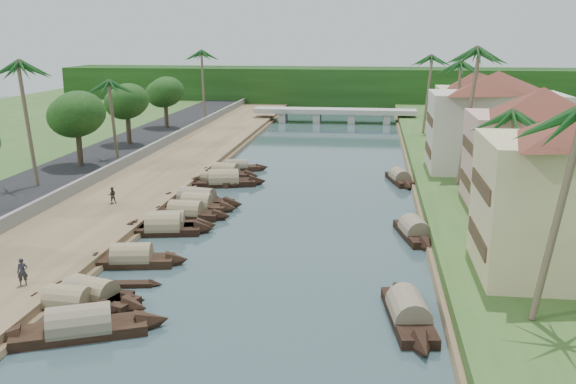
# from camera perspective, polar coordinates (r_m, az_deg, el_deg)

# --- Properties ---
(ground) EXTENTS (220.00, 220.00, 0.00)m
(ground) POSITION_cam_1_polar(r_m,az_deg,el_deg) (42.75, -1.79, -6.65)
(ground) COLOR #32474C
(ground) RESTS_ON ground
(left_bank) EXTENTS (10.00, 180.00, 0.80)m
(left_bank) POSITION_cam_1_polar(r_m,az_deg,el_deg) (65.28, -12.90, 0.60)
(left_bank) COLOR brown
(left_bank) RESTS_ON ground
(right_bank) EXTENTS (16.00, 180.00, 1.20)m
(right_bank) POSITION_cam_1_polar(r_m,az_deg,el_deg) (62.47, 18.79, -0.20)
(right_bank) COLOR #2F5421
(right_bank) RESTS_ON ground
(road) EXTENTS (8.00, 180.00, 1.40)m
(road) POSITION_cam_1_polar(r_m,az_deg,el_deg) (68.62, -19.59, 1.04)
(road) COLOR black
(road) RESTS_ON ground
(retaining_wall) EXTENTS (0.40, 180.00, 1.10)m
(retaining_wall) POSITION_cam_1_polar(r_m,az_deg,el_deg) (66.65, -16.34, 1.49)
(retaining_wall) COLOR slate
(retaining_wall) RESTS_ON left_bank
(treeline) EXTENTS (120.00, 14.00, 8.00)m
(treeline) POSITION_cam_1_polar(r_m,az_deg,el_deg) (140.09, 4.87, 9.31)
(treeline) COLOR black
(treeline) RESTS_ON ground
(bridge) EXTENTS (28.00, 4.00, 2.40)m
(bridge) POSITION_cam_1_polar(r_m,az_deg,el_deg) (112.48, 4.15, 7.05)
(bridge) COLOR #A09F96
(bridge) RESTS_ON ground
(building_mid) EXTENTS (14.11, 14.11, 9.70)m
(building_mid) POSITION_cam_1_polar(r_m,az_deg,el_deg) (55.88, 21.38, 3.80)
(building_mid) COLOR tan
(building_mid) RESTS_ON right_bank
(building_far) EXTENTS (15.59, 15.59, 10.20)m
(building_far) POSITION_cam_1_polar(r_m,az_deg,el_deg) (69.18, 17.91, 6.06)
(building_far) COLOR beige
(building_far) RESTS_ON right_bank
(building_distant) EXTENTS (12.62, 12.62, 9.20)m
(building_distant) POSITION_cam_1_polar(r_m,az_deg,el_deg) (89.00, 16.30, 7.44)
(building_distant) COLOR beige
(building_distant) RESTS_ON right_bank
(sampan_0) EXTENTS (9.25, 5.49, 2.41)m
(sampan_0) POSITION_cam_1_polar(r_m,az_deg,el_deg) (34.99, -18.04, -11.45)
(sampan_0) COLOR black
(sampan_0) RESTS_ON ground
(sampan_1) EXTENTS (6.94, 2.09, 2.06)m
(sampan_1) POSITION_cam_1_polar(r_m,az_deg,el_deg) (38.10, -18.95, -9.41)
(sampan_1) COLOR black
(sampan_1) RESTS_ON ground
(sampan_2) EXTENTS (8.09, 4.02, 2.12)m
(sampan_2) POSITION_cam_1_polar(r_m,az_deg,el_deg) (38.86, -17.02, -8.79)
(sampan_2) COLOR black
(sampan_2) RESTS_ON ground
(sampan_3) EXTENTS (7.31, 1.82, 1.99)m
(sampan_3) POSITION_cam_1_polar(r_m,az_deg,el_deg) (38.98, -17.47, -8.76)
(sampan_3) COLOR black
(sampan_3) RESTS_ON ground
(sampan_4) EXTENTS (7.85, 2.98, 2.19)m
(sampan_4) POSITION_cam_1_polar(r_m,az_deg,el_deg) (44.10, -13.70, -5.83)
(sampan_4) COLOR black
(sampan_4) RESTS_ON ground
(sampan_5) EXTENTS (8.10, 3.37, 2.48)m
(sampan_5) POSITION_cam_1_polar(r_m,az_deg,el_deg) (50.46, -10.98, -3.17)
(sampan_5) COLOR black
(sampan_5) RESTS_ON ground
(sampan_6) EXTENTS (8.02, 3.51, 2.32)m
(sampan_6) POSITION_cam_1_polar(r_m,az_deg,el_deg) (51.12, -10.67, -2.94)
(sampan_6) COLOR black
(sampan_6) RESTS_ON ground
(sampan_7) EXTENTS (8.07, 2.11, 2.14)m
(sampan_7) POSITION_cam_1_polar(r_m,az_deg,el_deg) (54.35, -9.08, -1.86)
(sampan_7) COLOR black
(sampan_7) RESTS_ON ground
(sampan_8) EXTENTS (7.39, 2.17, 2.27)m
(sampan_8) POSITION_cam_1_polar(r_m,az_deg,el_deg) (56.53, -8.08, -1.21)
(sampan_8) COLOR black
(sampan_8) RESTS_ON ground
(sampan_9) EXTENTS (9.30, 3.35, 2.30)m
(sampan_9) POSITION_cam_1_polar(r_m,az_deg,el_deg) (58.45, -8.10, -0.71)
(sampan_9) COLOR black
(sampan_9) RESTS_ON ground
(sampan_10) EXTENTS (6.41, 3.19, 1.80)m
(sampan_10) POSITION_cam_1_polar(r_m,az_deg,el_deg) (65.80, -6.75, 0.96)
(sampan_10) COLOR black
(sampan_10) RESTS_ON ground
(sampan_11) EXTENTS (9.15, 4.27, 2.52)m
(sampan_11) POSITION_cam_1_polar(r_m,az_deg,el_deg) (65.41, -5.76, 0.93)
(sampan_11) COLOR black
(sampan_11) RESTS_ON ground
(sampan_12) EXTENTS (7.59, 3.45, 1.84)m
(sampan_12) POSITION_cam_1_polar(r_m,az_deg,el_deg) (72.33, -4.64, 2.19)
(sampan_12) COLOR black
(sampan_12) RESTS_ON ground
(sampan_13) EXTENTS (8.01, 3.19, 2.16)m
(sampan_13) POSITION_cam_1_polar(r_m,az_deg,el_deg) (69.57, -5.58, 1.71)
(sampan_13) COLOR black
(sampan_13) RESTS_ON ground
(sampan_14) EXTENTS (3.03, 9.62, 2.28)m
(sampan_14) POSITION_cam_1_polar(r_m,az_deg,el_deg) (35.55, 10.64, -10.57)
(sampan_14) COLOR black
(sampan_14) RESTS_ON ground
(sampan_15) EXTENTS (3.44, 8.40, 2.21)m
(sampan_15) POSITION_cam_1_polar(r_m,az_deg,el_deg) (49.57, 11.19, -3.50)
(sampan_15) COLOR black
(sampan_15) RESTS_ON ground
(sampan_16) EXTENTS (3.34, 8.22, 2.01)m
(sampan_16) POSITION_cam_1_polar(r_m,az_deg,el_deg) (67.59, 9.90, 1.20)
(sampan_16) COLOR black
(sampan_16) RESTS_ON ground
(canoe_1) EXTENTS (4.64, 1.50, 0.74)m
(canoe_1) POSITION_cam_1_polar(r_m,az_deg,el_deg) (40.76, -14.28, -8.00)
(canoe_1) COLOR black
(canoe_1) RESTS_ON ground
(canoe_2) EXTENTS (5.65, 4.33, 0.91)m
(canoe_2) POSITION_cam_1_polar(r_m,az_deg,el_deg) (61.49, -7.88, -0.28)
(canoe_2) COLOR black
(canoe_2) RESTS_ON ground
(palm_0) EXTENTS (3.20, 3.20, 11.84)m
(palm_0) POSITION_cam_1_polar(r_m,az_deg,el_deg) (32.04, 22.88, 6.12)
(palm_0) COLOR #72644C
(palm_0) RESTS_ON ground
(palm_1) EXTENTS (3.20, 3.20, 10.02)m
(palm_1) POSITION_cam_1_polar(r_m,az_deg,el_deg) (47.23, 19.12, 6.41)
(palm_1) COLOR #72644C
(palm_1) RESTS_ON ground
(palm_2) EXTENTS (3.20, 3.20, 13.98)m
(palm_2) POSITION_cam_1_polar(r_m,az_deg,el_deg) (61.24, 15.78, 11.78)
(palm_2) COLOR #72644C
(palm_2) RESTS_ON ground
(palm_3) EXTENTS (3.20, 3.20, 12.17)m
(palm_3) POSITION_cam_1_polar(r_m,az_deg,el_deg) (76.46, 14.87, 10.84)
(palm_3) COLOR #72644C
(palm_3) RESTS_ON ground
(palm_5) EXTENTS (3.20, 3.20, 12.68)m
(palm_5) POSITION_cam_1_polar(r_m,az_deg,el_deg) (62.05, -22.38, 10.32)
(palm_5) COLOR #72644C
(palm_5) RESTS_ON ground
(palm_6) EXTENTS (3.20, 3.20, 10.02)m
(palm_6) POSITION_cam_1_polar(r_m,az_deg,el_deg) (74.08, -15.39, 9.27)
(palm_6) COLOR #72644C
(palm_6) RESTS_ON ground
(palm_7) EXTENTS (3.20, 3.20, 12.29)m
(palm_7) POSITION_cam_1_polar(r_m,az_deg,el_deg) (93.48, 12.33, 11.52)
(palm_7) COLOR #72644C
(palm_7) RESTS_ON ground
(palm_8) EXTENTS (3.20, 3.20, 12.44)m
(palm_8) POSITION_cam_1_polar(r_m,az_deg,el_deg) (104.89, -7.61, 12.12)
(palm_8) COLOR #72644C
(palm_8) RESTS_ON ground
(tree_3) EXTENTS (5.49, 5.49, 7.71)m
(tree_3) POSITION_cam_1_polar(r_m,az_deg,el_deg) (70.74, -18.25, 6.51)
(tree_3) COLOR #423726
(tree_3) RESTS_ON ground
(tree_4) EXTENTS (5.01, 5.01, 7.43)m
(tree_4) POSITION_cam_1_polar(r_m,az_deg,el_deg) (83.50, -14.12, 7.75)
(tree_4) COLOR #423726
(tree_4) RESTS_ON ground
(tree_5) EXTENTS (5.06, 5.06, 7.30)m
(tree_5) POSITION_cam_1_polar(r_m,az_deg,el_deg) (97.74, -10.86, 8.66)
(tree_5) COLOR #423726
(tree_5) RESTS_ON ground
(tree_6) EXTENTS (4.71, 4.71, 7.18)m
(tree_6) POSITION_cam_1_polar(r_m,az_deg,el_deg) (73.65, 21.29, 6.20)
(tree_6) COLOR #423726
(tree_6) RESTS_ON ground
(person_near) EXTENTS (0.71, 0.64, 1.64)m
(person_near) POSITION_cam_1_polar(r_m,az_deg,el_deg) (40.34, -22.53, -6.58)
(person_near) COLOR #26272D
(person_near) RESTS_ON left_bank
(person_far) EXTENTS (0.87, 0.80, 1.44)m
(person_far) POSITION_cam_1_polar(r_m,az_deg,el_deg) (57.13, -15.37, -0.27)
(person_far) COLOR #393428
(person_far) RESTS_ON left_bank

